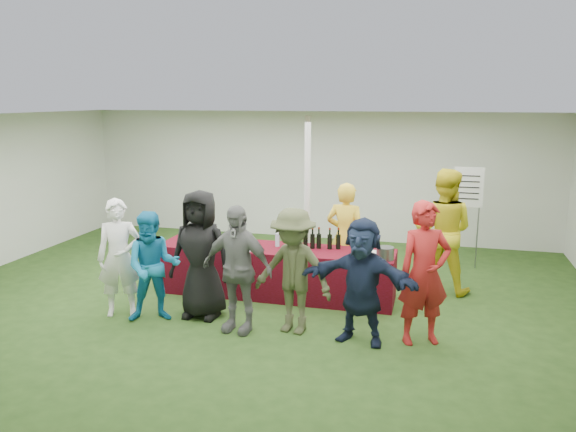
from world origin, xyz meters
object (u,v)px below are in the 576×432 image
(customer_6, at_px, (424,273))
(serving_table, at_px, (275,271))
(staff_pourer, at_px, (346,237))
(customer_2, at_px, (201,254))
(customer_1, at_px, (153,267))
(customer_3, at_px, (237,269))
(staff_back, at_px, (443,231))
(dump_bucket, at_px, (385,253))
(customer_0, at_px, (120,258))
(customer_5, at_px, (362,281))
(wine_list_sign, at_px, (468,195))
(customer_4, at_px, (293,271))

(customer_6, bearing_deg, serving_table, 128.59)
(staff_pourer, bearing_deg, customer_2, 50.68)
(customer_1, distance_m, customer_6, 3.53)
(serving_table, distance_m, customer_6, 2.56)
(customer_3, bearing_deg, customer_1, -173.71)
(staff_back, relative_size, customer_1, 1.28)
(dump_bucket, distance_m, customer_0, 3.68)
(customer_3, distance_m, customer_5, 1.59)
(wine_list_sign, height_order, customer_5, wine_list_sign)
(dump_bucket, bearing_deg, customer_0, -162.89)
(wine_list_sign, bearing_deg, customer_4, -122.73)
(wine_list_sign, height_order, staff_back, staff_back)
(wine_list_sign, bearing_deg, staff_back, -106.62)
(customer_6, bearing_deg, wine_list_sign, 55.90)
(staff_back, relative_size, customer_3, 1.16)
(customer_6, bearing_deg, customer_3, 162.18)
(serving_table, distance_m, customer_5, 2.05)
(customer_4, bearing_deg, customer_5, 6.16)
(customer_1, bearing_deg, customer_0, 149.91)
(customer_1, distance_m, customer_5, 2.79)
(serving_table, distance_m, staff_back, 2.65)
(dump_bucket, bearing_deg, customer_2, -160.55)
(customer_0, height_order, customer_2, customer_2)
(wine_list_sign, distance_m, customer_2, 4.90)
(customer_4, height_order, customer_5, customer_4)
(wine_list_sign, xyz_separation_m, customer_1, (-4.16, -3.60, -0.56))
(staff_back, height_order, customer_4, staff_back)
(customer_1, relative_size, customer_3, 0.91)
(customer_1, height_order, customer_5, customer_5)
(wine_list_sign, relative_size, customer_4, 1.10)
(customer_3, bearing_deg, staff_back, 49.53)
(customer_1, bearing_deg, dump_bucket, -1.74)
(customer_0, xyz_separation_m, customer_2, (1.11, 0.23, 0.07))
(customer_1, bearing_deg, wine_list_sign, 17.92)
(wine_list_sign, bearing_deg, serving_table, -142.05)
(wine_list_sign, relative_size, customer_5, 1.15)
(serving_table, distance_m, customer_0, 2.31)
(serving_table, relative_size, dump_bucket, 14.51)
(customer_3, bearing_deg, customer_0, -175.42)
(dump_bucket, distance_m, customer_2, 2.56)
(staff_pourer, bearing_deg, customer_5, 112.66)
(wine_list_sign, height_order, customer_3, wine_list_sign)
(customer_3, height_order, customer_5, customer_3)
(staff_back, distance_m, customer_3, 3.40)
(staff_back, height_order, customer_5, staff_back)
(serving_table, distance_m, dump_bucket, 1.74)
(customer_4, bearing_deg, customer_2, -177.12)
(customer_3, bearing_deg, serving_table, 93.81)
(customer_0, distance_m, customer_5, 3.34)
(customer_6, bearing_deg, customer_0, 158.25)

